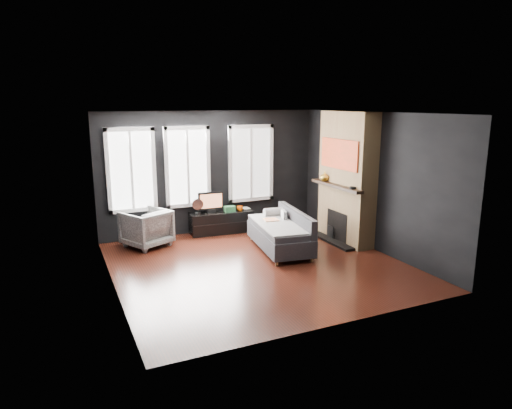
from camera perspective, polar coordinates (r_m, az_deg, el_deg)
name	(u,v)px	position (r m, az deg, el deg)	size (l,w,h in m)	color
floor	(258,265)	(8.33, 0.23, -7.55)	(5.00, 5.00, 0.00)	black
ceiling	(258,113)	(7.81, 0.25, 11.37)	(5.00, 5.00, 0.00)	white
wall_back	(211,172)	(10.25, -5.61, 4.05)	(5.00, 0.02, 2.70)	black
wall_left	(109,205)	(7.30, -17.89, -0.03)	(0.02, 5.00, 2.70)	black
wall_right	(373,182)	(9.27, 14.45, 2.79)	(0.02, 5.00, 2.70)	black
windows	(191,126)	(9.98, -8.14, 9.70)	(4.00, 0.16, 1.76)	white
fireplace	(347,178)	(9.62, 11.29, 3.29)	(0.70, 1.62, 2.70)	#93724C
sofa	(280,231)	(9.03, 2.97, -3.29)	(0.92, 1.84, 0.79)	black
stripe_pillow	(284,217)	(9.35, 3.49, -1.63)	(0.07, 0.29, 0.29)	gray
armchair	(146,226)	(9.53, -13.56, -2.66)	(0.81, 0.76, 0.83)	white
media_console	(221,222)	(10.28, -4.36, -2.21)	(1.41, 0.44, 0.48)	black
monitor	(211,201)	(10.13, -5.68, 0.47)	(0.58, 0.12, 0.52)	black
desk_fan	(198,206)	(10.03, -7.30, -0.19)	(0.25, 0.25, 0.35)	#ABABAB
mug	(240,208)	(10.27, -2.02, -0.41)	(0.14, 0.11, 0.14)	#E25303
book	(242,204)	(10.43, -1.72, 0.03)	(0.16, 0.02, 0.22)	#A79C86
storage_box	(230,209)	(10.21, -3.32, -0.54)	(0.23, 0.15, 0.13)	#2B6C3C
mantel_vase	(325,176)	(9.85, 8.58, 3.49)	(0.20, 0.20, 0.20)	gold
mantel_clock	(353,188)	(9.05, 11.99, 2.05)	(0.13, 0.13, 0.04)	black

